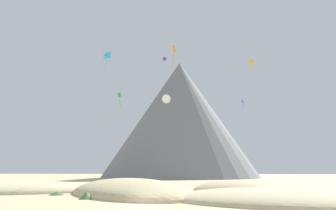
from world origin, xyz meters
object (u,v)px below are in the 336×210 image
at_px(bush_far_right, 185,190).
at_px(bush_low_patch, 135,190).
at_px(kite_blue_mid, 243,103).
at_px(kite_gold_high, 251,63).
at_px(rock_massif, 181,122).
at_px(kite_orange_mid, 174,52).
at_px(kite_cyan_mid, 107,56).
at_px(bush_ridge_crest, 282,198).
at_px(kite_lime_low, 109,126).
at_px(bush_scatter_east, 57,193).
at_px(bush_near_right, 86,195).
at_px(kite_indigo_high, 165,59).
at_px(kite_white_mid, 166,99).
at_px(kite_green_mid, 119,97).
at_px(bush_mid_center, 243,192).

bearing_deg(bush_far_right, bush_low_patch, 172.64).
bearing_deg(kite_blue_mid, kite_gold_high, 118.23).
xyz_separation_m(rock_massif, kite_orange_mid, (3.31, -78.85, 0.81)).
bearing_deg(kite_orange_mid, kite_blue_mid, -3.07).
bearing_deg(kite_cyan_mid, bush_far_right, -173.52).
relative_size(bush_ridge_crest, kite_lime_low, 0.37).
bearing_deg(bush_scatter_east, bush_far_right, 24.22).
relative_size(bush_near_right, kite_cyan_mid, 0.38).
xyz_separation_m(kite_cyan_mid, kite_blue_mid, (30.62, 29.77, -4.14)).
bearing_deg(kite_indigo_high, bush_near_right, -31.21).
distance_m(kite_blue_mid, kite_white_mid, 25.73).
height_order(rock_massif, kite_orange_mid, rock_massif).
distance_m(bush_low_patch, bush_near_right, 13.71).
distance_m(bush_near_right, bush_ridge_crest, 21.24).
height_order(bush_low_patch, kite_green_mid, kite_green_mid).
relative_size(bush_far_right, kite_blue_mid, 0.51).
relative_size(bush_near_right, bush_ridge_crest, 1.53).
distance_m(bush_ridge_crest, kite_green_mid, 35.13).
bearing_deg(kite_green_mid, kite_cyan_mid, -141.16).
bearing_deg(bush_mid_center, kite_lime_low, 136.88).
bearing_deg(kite_indigo_high, kite_orange_mid, -16.75).
distance_m(bush_far_right, kite_white_mid, 32.00).
height_order(kite_gold_high, kite_white_mid, kite_gold_high).
height_order(kite_green_mid, kite_indigo_high, kite_indigo_high).
distance_m(bush_mid_center, kite_blue_mid, 49.01).
bearing_deg(bush_far_right, kite_cyan_mid, 145.38).
xyz_separation_m(bush_scatter_east, bush_near_right, (5.83, -5.06, 0.19)).
xyz_separation_m(bush_near_right, kite_green_mid, (-1.93, 20.41, 16.11)).
distance_m(rock_massif, kite_white_mid, 59.16).
distance_m(bush_low_patch, kite_cyan_mid, 28.77).
relative_size(kite_orange_mid, kite_indigo_high, 4.40).
relative_size(bush_ridge_crest, kite_blue_mid, 0.41).
height_order(bush_far_right, kite_orange_mid, kite_orange_mid).
bearing_deg(kite_gold_high, kite_lime_low, 165.42).
xyz_separation_m(kite_orange_mid, kite_white_mid, (-3.44, 19.78, -4.16)).
height_order(rock_massif, kite_cyan_mid, rock_massif).
xyz_separation_m(rock_massif, kite_indigo_high, (-1.45, -51.12, 9.57)).
distance_m(kite_gold_high, kite_indigo_high, 24.12).
height_order(kite_green_mid, kite_orange_mid, kite_orange_mid).
bearing_deg(bush_near_right, rock_massif, 86.92).
relative_size(bush_near_right, kite_lime_low, 0.56).
xyz_separation_m(kite_lime_low, kite_white_mid, (12.83, 2.85, 6.65)).
height_order(bush_near_right, kite_gold_high, kite_gold_high).
relative_size(bush_mid_center, bush_far_right, 0.92).
bearing_deg(bush_low_patch, kite_lime_low, 116.65).
height_order(kite_orange_mid, kite_indigo_high, kite_indigo_high).
xyz_separation_m(bush_scatter_east, kite_white_mid, (10.89, 32.18, 19.51)).
height_order(bush_scatter_east, kite_lime_low, kite_lime_low).
bearing_deg(bush_near_right, kite_blue_mid, 64.82).
xyz_separation_m(rock_massif, kite_cyan_mid, (-10.74, -72.79, 2.79)).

